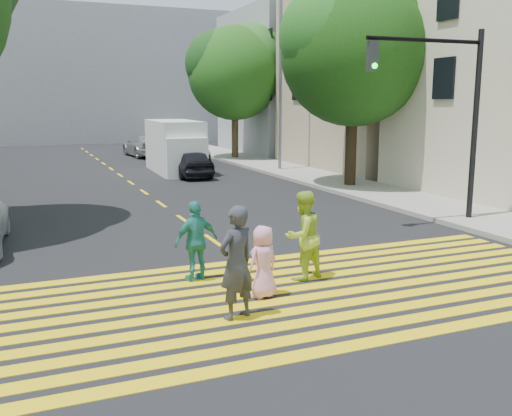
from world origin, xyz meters
TOP-DOWN VIEW (x-y plane):
  - ground at (0.00, 0.00)m, footprint 120.00×120.00m
  - sidewalk_right at (8.50, 15.00)m, footprint 3.00×60.00m
  - crosswalk at (0.00, 1.28)m, footprint 13.40×5.30m
  - lane_line at (0.00, 22.50)m, footprint 0.12×34.40m
  - building_right_tan at (15.00, 19.00)m, footprint 10.00×10.00m
  - building_right_grey at (15.00, 30.00)m, footprint 10.00×10.00m
  - backdrop_block at (0.00, 48.00)m, footprint 30.00×8.00m
  - tree_right_near at (8.52, 12.79)m, footprint 7.49×7.11m
  - tree_right_far at (8.32, 26.38)m, footprint 7.78×7.51m
  - pedestrian_man at (-1.38, 0.54)m, footprint 0.84×0.70m
  - pedestrian_woman at (0.67, 2.09)m, footprint 1.08×0.95m
  - pedestrian_child at (-0.54, 1.35)m, footprint 0.79×0.64m
  - pedestrian_extra at (-1.39, 2.84)m, footprint 1.05×0.62m
  - dark_car_near at (3.15, 19.00)m, footprint 1.79×4.08m
  - silver_car at (3.23, 30.54)m, footprint 2.41×5.19m
  - dark_car_parked at (4.95, 24.58)m, footprint 2.07×4.31m
  - white_van at (2.95, 21.07)m, footprint 2.36×5.79m
  - traffic_signal at (6.99, 5.30)m, footprint 3.91×0.35m
  - street_lamp at (7.95, 19.30)m, footprint 2.06×0.36m

SIDE VIEW (x-z plane):
  - ground at x=0.00m, z-range 0.00..0.00m
  - lane_line at x=0.00m, z-range 0.00..0.01m
  - crosswalk at x=0.00m, z-range 0.00..0.01m
  - sidewalk_right at x=8.50m, z-range 0.00..0.15m
  - dark_car_parked at x=4.95m, z-range 0.00..1.36m
  - dark_car_near at x=3.15m, z-range 0.00..1.37m
  - pedestrian_child at x=-0.54m, z-range 0.00..1.39m
  - silver_car at x=3.23m, z-range 0.00..1.47m
  - pedestrian_extra at x=-1.39m, z-range 0.00..1.67m
  - pedestrian_woman at x=0.67m, z-range 0.00..1.86m
  - pedestrian_man at x=-1.38m, z-range 0.00..1.97m
  - white_van at x=2.95m, z-range -0.07..2.63m
  - traffic_signal at x=6.99m, z-range 0.84..6.58m
  - building_right_tan at x=15.00m, z-range 0.00..10.00m
  - building_right_grey at x=15.00m, z-range 0.00..10.00m
  - street_lamp at x=7.95m, z-range 0.67..9.75m
  - tree_right_far at x=8.32m, z-range 1.49..10.02m
  - tree_right_near at x=8.52m, z-range 1.56..10.42m
  - backdrop_block at x=0.00m, z-range 0.00..12.00m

